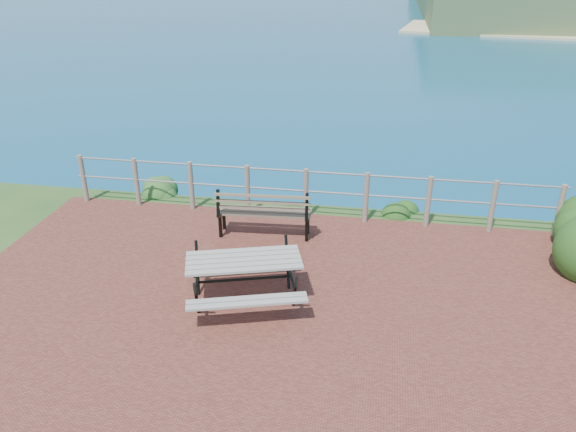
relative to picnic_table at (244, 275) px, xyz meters
The scene contains 6 objects.
ground 0.75m from the picnic_table, 36.47° to the right, with size 10.00×7.00×0.12m, color #5F2A22.
safety_railing 3.03m from the picnic_table, 80.81° to the left, with size 9.40×0.10×1.00m.
picnic_table is the anchor object (origin of this frame).
park_bench 2.13m from the picnic_table, 94.01° to the left, with size 1.72×0.54×0.96m.
shrub_lip_west 4.77m from the picnic_table, 126.93° to the left, with size 0.75×0.75×0.49m, color #205522.
shrub_lip_east 4.31m from the picnic_table, 56.11° to the left, with size 0.67×0.67×0.37m, color #1C4114.
Camera 1 is at (1.34, -6.47, 4.78)m, focal length 35.00 mm.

